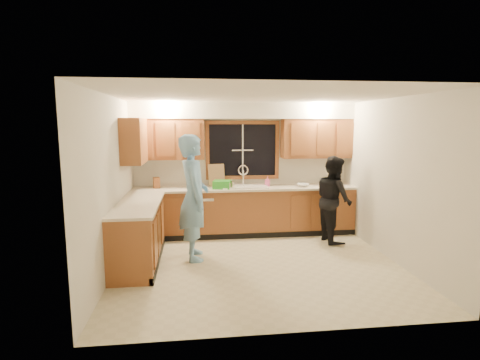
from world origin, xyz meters
name	(u,v)px	position (x,y,z in m)	size (l,w,h in m)	color
floor	(258,264)	(0.00, 0.00, 0.00)	(4.20, 4.20, 0.00)	beige
ceiling	(260,96)	(0.00, 0.00, 2.50)	(4.20, 4.20, 0.00)	white
wall_back	(243,168)	(0.00, 1.90, 1.25)	(4.20, 4.20, 0.00)	beige
wall_left	(111,186)	(-2.10, 0.00, 1.25)	(3.80, 3.80, 0.00)	beige
wall_right	(394,180)	(2.10, 0.00, 1.25)	(3.80, 3.80, 0.00)	beige
base_cabinets_back	(244,212)	(0.00, 1.60, 0.44)	(4.20, 0.60, 0.88)	#95542B
base_cabinets_left	(139,234)	(-1.80, 0.35, 0.44)	(0.60, 1.90, 0.88)	#95542B
countertop_back	(245,188)	(0.00, 1.58, 0.90)	(4.20, 0.63, 0.04)	beige
countertop_left	(139,204)	(-1.79, 0.35, 0.90)	(0.63, 1.90, 0.04)	beige
upper_cabinets_left	(168,139)	(-1.43, 1.73, 1.83)	(1.35, 0.33, 0.75)	#95542B
upper_cabinets_right	(316,139)	(1.43, 1.73, 1.83)	(1.35, 0.33, 0.75)	#95542B
upper_cabinets_return	(134,141)	(-1.94, 1.12, 1.83)	(0.33, 0.90, 0.75)	#95542B
soffit	(244,111)	(0.00, 1.72, 2.35)	(4.20, 0.35, 0.30)	white
window_frame	(243,150)	(0.00, 1.89, 1.60)	(1.44, 0.03, 1.14)	black
sink	(244,190)	(0.00, 1.60, 0.86)	(0.86, 0.52, 0.57)	white
dishwasher	(200,215)	(-0.85, 1.59, 0.41)	(0.60, 0.56, 0.82)	white
stove	(133,245)	(-1.80, -0.22, 0.45)	(0.58, 0.75, 0.90)	white
man	(194,197)	(-0.95, 0.40, 0.98)	(0.71, 0.47, 1.95)	#77AFE1
woman	(334,199)	(1.53, 0.98, 0.77)	(0.75, 0.59, 1.55)	black
knife_block	(156,183)	(-1.65, 1.67, 1.02)	(0.11, 0.09, 0.21)	#965429
cutting_board	(217,175)	(-0.52, 1.82, 1.13)	(0.32, 0.02, 0.42)	tan
dish_crate	(222,184)	(-0.44, 1.51, 0.99)	(0.31, 0.29, 0.15)	#2A9125
soap_bottle	(268,181)	(0.45, 1.65, 1.01)	(0.08, 0.09, 0.19)	#EF5B99
bowl	(303,185)	(1.12, 1.52, 0.95)	(0.23, 0.23, 0.06)	silver
can_left	(232,185)	(-0.24, 1.48, 0.99)	(0.07, 0.07, 0.13)	beige
can_right	(229,186)	(-0.32, 1.38, 0.98)	(0.06, 0.06, 0.12)	beige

